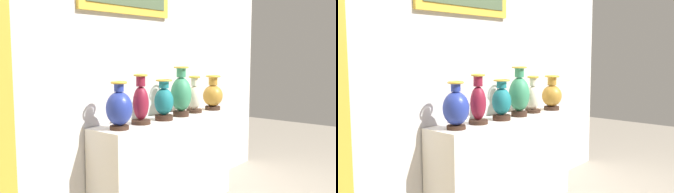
% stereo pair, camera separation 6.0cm
% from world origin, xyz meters
% --- Properties ---
extents(display_shelf, '(1.48, 0.34, 0.81)m').
position_xyz_m(display_shelf, '(0.00, 0.00, 0.40)').
color(display_shelf, silver).
rests_on(display_shelf, ground_plane).
extents(back_wall, '(3.67, 0.14, 3.06)m').
position_xyz_m(back_wall, '(-0.01, 0.23, 1.54)').
color(back_wall, silver).
rests_on(back_wall, ground_plane).
extents(vase_cobalt, '(0.19, 0.19, 0.34)m').
position_xyz_m(vase_cobalt, '(-0.60, -0.04, 0.96)').
color(vase_cobalt, '#382319').
rests_on(vase_cobalt, display_shelf).
extents(vase_burgundy, '(0.15, 0.15, 0.38)m').
position_xyz_m(vase_burgundy, '(-0.35, -0.02, 0.97)').
color(vase_burgundy, '#382319').
rests_on(vase_burgundy, display_shelf).
extents(vase_teal, '(0.15, 0.15, 0.33)m').
position_xyz_m(vase_teal, '(-0.11, -0.05, 0.96)').
color(vase_teal, '#382319').
rests_on(vase_teal, display_shelf).
extents(vase_jade, '(0.18, 0.18, 0.42)m').
position_xyz_m(vase_jade, '(0.13, -0.04, 1.00)').
color(vase_jade, '#382319').
rests_on(vase_jade, display_shelf).
extents(vase_ivory, '(0.14, 0.14, 0.33)m').
position_xyz_m(vase_ivory, '(0.36, -0.01, 0.95)').
color(vase_ivory, '#382319').
rests_on(vase_ivory, display_shelf).
extents(vase_ochre, '(0.19, 0.19, 0.33)m').
position_xyz_m(vase_ochre, '(0.61, -0.05, 0.95)').
color(vase_ochre, '#382319').
rests_on(vase_ochre, display_shelf).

